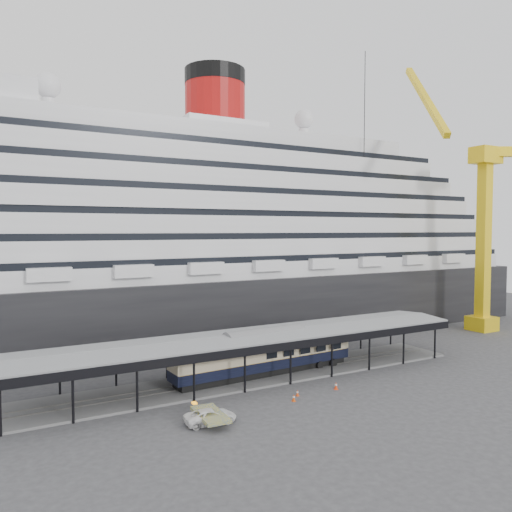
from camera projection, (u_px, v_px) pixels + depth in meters
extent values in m
plane|color=#38383A|center=(273.00, 390.00, 53.52)|extent=(200.00, 200.00, 0.00)
cube|color=black|center=(171.00, 305.00, 81.15)|extent=(130.00, 30.00, 10.00)
cylinder|color=#A60E0D|center=(215.00, 109.00, 83.36)|extent=(10.00, 10.00, 9.00)
cylinder|color=black|center=(215.00, 77.00, 83.08)|extent=(10.10, 10.10, 2.50)
sphere|color=silver|center=(48.00, 86.00, 70.67)|extent=(3.60, 3.60, 3.60)
sphere|color=silver|center=(304.00, 119.00, 92.11)|extent=(3.60, 3.60, 3.60)
cube|color=slate|center=(250.00, 377.00, 57.88)|extent=(56.00, 8.00, 0.24)
cube|color=slate|center=(253.00, 378.00, 57.24)|extent=(54.00, 0.08, 0.10)
cube|color=slate|center=(247.00, 374.00, 58.49)|extent=(54.00, 0.08, 0.10)
cube|color=black|center=(270.00, 349.00, 53.73)|extent=(56.00, 0.18, 0.90)
cube|color=black|center=(233.00, 333.00, 61.57)|extent=(56.00, 0.18, 0.90)
cube|color=slate|center=(250.00, 334.00, 57.61)|extent=(56.00, 9.00, 0.24)
cube|color=yellow|center=(482.00, 323.00, 85.57)|extent=(4.00, 4.00, 2.40)
cube|color=yellow|center=(484.00, 241.00, 84.83)|extent=(1.80, 1.80, 26.00)
cube|color=yellow|center=(486.00, 155.00, 84.08)|extent=(5.00, 3.20, 2.80)
cube|color=yellow|center=(426.00, 99.00, 83.73)|extent=(11.42, 18.78, 16.80)
cube|color=yellow|center=(507.00, 152.00, 84.00)|extent=(6.00, 4.39, 1.60)
cylinder|color=black|center=(364.00, 192.00, 84.68)|extent=(0.12, 0.12, 47.21)
imported|color=white|center=(210.00, 416.00, 44.36)|extent=(4.82, 2.46, 1.30)
cube|color=black|center=(265.00, 371.00, 58.82)|extent=(22.49, 3.73, 0.75)
cube|color=black|center=(265.00, 363.00, 58.77)|extent=(23.58, 4.22, 1.17)
cube|color=beige|center=(265.00, 352.00, 58.70)|extent=(23.58, 4.26, 1.39)
cube|color=black|center=(265.00, 344.00, 58.66)|extent=(23.58, 4.22, 0.43)
cube|color=#E9470C|center=(297.00, 396.00, 51.77)|extent=(0.43, 0.43, 0.03)
cone|color=#E9470C|center=(297.00, 393.00, 51.76)|extent=(0.36, 0.36, 0.64)
cylinder|color=white|center=(297.00, 392.00, 51.75)|extent=(0.20, 0.20, 0.12)
cube|color=#DB4A0C|center=(294.00, 401.00, 50.17)|extent=(0.41, 0.41, 0.03)
cone|color=#DB4A0C|center=(294.00, 398.00, 50.15)|extent=(0.34, 0.34, 0.71)
cylinder|color=white|center=(294.00, 397.00, 50.15)|extent=(0.23, 0.23, 0.14)
cube|color=#F2390D|center=(336.00, 389.00, 53.92)|extent=(0.54, 0.54, 0.03)
cone|color=#F2390D|center=(336.00, 385.00, 53.90)|extent=(0.46, 0.46, 0.80)
cylinder|color=white|center=(336.00, 385.00, 53.89)|extent=(0.25, 0.25, 0.15)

